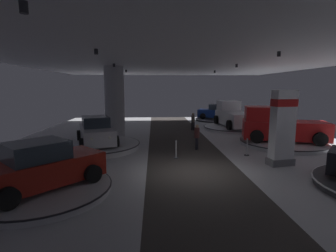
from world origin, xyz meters
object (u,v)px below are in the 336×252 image
pickup_truck_far_right (233,116)px  display_platform_far_right (234,128)px  display_car_deep_right (217,112)px  display_platform_near_left (44,190)px  display_platform_mid_right (283,143)px  display_platform_mid_left (97,146)px  display_platform_deep_right (216,119)px  display_car_near_left (41,167)px  display_car_mid_left (96,131)px  pickup_truck_mid_right (279,127)px  visitor_walking_far (193,120)px  column_left (115,102)px  visitor_walking_near (197,135)px  brand_sign_pylon (282,127)px

pickup_truck_far_right → display_platform_far_right: bearing=-86.7°
display_car_deep_right → pickup_truck_far_right: (0.07, -6.07, 0.20)m
display_platform_near_left → display_platform_mid_right: bearing=29.7°
display_platform_mid_left → display_platform_deep_right: display_platform_mid_left is taller
display_platform_near_left → display_car_near_left: (-0.02, -0.02, 0.88)m
display_car_mid_left → display_platform_far_right: bearing=32.3°
pickup_truck_mid_right → visitor_walking_far: bearing=128.3°
display_car_deep_right → display_car_near_left: bearing=-119.3°
display_car_deep_right → column_left: bearing=-138.3°
pickup_truck_far_right → display_car_near_left: pickup_truck_far_right is taller
pickup_truck_mid_right → column_left: bearing=162.4°
display_platform_near_left → column_left: bearing=85.1°
display_platform_mid_right → visitor_walking_near: bearing=-171.2°
display_platform_far_right → pickup_truck_far_right: (-0.02, 0.32, 1.05)m
pickup_truck_mid_right → visitor_walking_far: (-4.90, 6.20, -0.31)m
column_left → display_platform_mid_right: bearing=-17.6°
brand_sign_pylon → display_platform_mid_right: size_ratio=0.66×
pickup_truck_far_right → visitor_walking_far: size_ratio=3.40×
pickup_truck_mid_right → visitor_walking_far: pickup_truck_mid_right is taller
display_car_deep_right → display_platform_near_left: bearing=-119.3°
display_car_deep_right → display_platform_mid_right: size_ratio=0.80×
pickup_truck_far_right → display_car_near_left: bearing=-128.8°
display_platform_deep_right → pickup_truck_mid_right: 13.10m
display_platform_mid_left → visitor_walking_near: bearing=-5.0°
brand_sign_pylon → display_platform_mid_left: size_ratio=0.69×
display_platform_far_right → display_car_near_left: bearing=-129.5°
pickup_truck_mid_right → display_car_deep_right: bearing=94.5°
column_left → visitor_walking_far: size_ratio=3.46×
display_platform_deep_right → pickup_truck_mid_right: bearing=-85.3°
column_left → display_car_mid_left: bearing=-98.0°
visitor_walking_near → brand_sign_pylon: bearing=-43.3°
brand_sign_pylon → display_platform_near_left: brand_sign_pylon is taller
brand_sign_pylon → display_platform_mid_right: bearing=60.8°
display_car_deep_right → display_platform_deep_right: bearing=158.9°
display_car_deep_right → display_platform_near_left: size_ratio=0.94×
display_platform_deep_right → display_car_deep_right: (0.03, -0.01, 0.87)m
brand_sign_pylon → visitor_walking_near: size_ratio=2.35×
column_left → display_car_near_left: (-0.98, -11.08, -1.72)m
display_platform_deep_right → visitor_walking_near: bearing=-108.6°
display_car_deep_right → display_platform_far_right: display_car_deep_right is taller
display_platform_mid_right → visitor_walking_far: visitor_walking_far is taller
visitor_walking_near → visitor_walking_far: (0.88, 7.24, 0.00)m
column_left → pickup_truck_far_right: size_ratio=1.02×
display_platform_mid_right → pickup_truck_far_right: pickup_truck_far_right is taller
display_platform_mid_left → display_platform_mid_right: display_platform_mid_left is taller
display_car_mid_left → visitor_walking_far: display_car_mid_left is taller
pickup_truck_mid_right → display_platform_mid_left: bearing=-177.7°
visitor_walking_far → pickup_truck_mid_right: bearing=-51.7°
column_left → display_platform_mid_left: size_ratio=1.01×
visitor_walking_far → pickup_truck_far_right: bearing=10.5°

